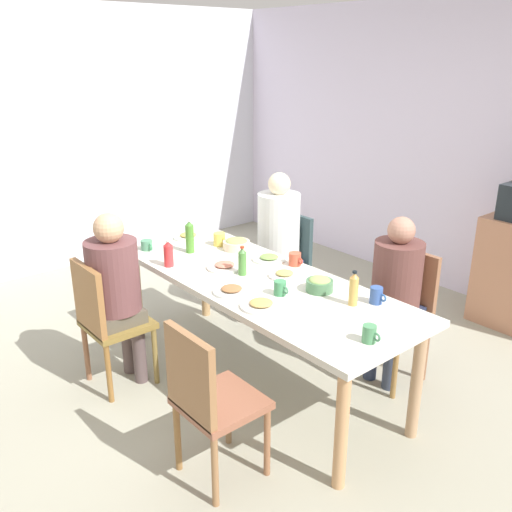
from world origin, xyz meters
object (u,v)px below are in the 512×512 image
(chair_3, at_px, (208,397))
(bottle_1, at_px, (354,289))
(chair_0, at_px, (401,308))
(cup_4, at_px, (295,259))
(bowl_1, at_px, (236,244))
(cup_0, at_px, (147,245))
(plate_0, at_px, (232,290))
(plate_1, at_px, (285,275))
(cup_5, at_px, (280,288))
(bottle_2, at_px, (168,254))
(chair_1, at_px, (106,318))
(plate_3, at_px, (261,305))
(person_1, at_px, (115,284))
(person_0, at_px, (395,285))
(cup_3, at_px, (376,295))
(plate_5, at_px, (269,258))
(plate_2, at_px, (225,266))
(cup_2, at_px, (370,334))
(bottle_0, at_px, (242,261))
(person_2, at_px, (278,235))
(bottle_3, at_px, (190,237))
(bowl_0, at_px, (320,284))
(dining_table, at_px, (256,289))
(chair_2, at_px, (285,262))
(cup_1, at_px, (220,239))
(plate_4, at_px, (188,236))

(chair_3, relative_size, bottle_1, 4.28)
(chair_0, distance_m, cup_4, 0.79)
(bowl_1, relative_size, cup_0, 1.67)
(plate_0, relative_size, plate_1, 1.11)
(cup_5, relative_size, bottle_2, 0.58)
(chair_1, relative_size, cup_0, 7.44)
(plate_3, bearing_deg, chair_1, -149.85)
(plate_1, bearing_deg, person_1, -128.27)
(cup_4, bearing_deg, person_0, 32.15)
(cup_5, bearing_deg, cup_3, 37.96)
(chair_3, xyz_separation_m, plate_1, (-0.47, 0.95, 0.27))
(plate_5, height_order, cup_4, cup_4)
(plate_2, distance_m, cup_2, 1.29)
(chair_1, xyz_separation_m, bottle_0, (0.48, 0.76, 0.34))
(bottle_2, bearing_deg, person_2, 91.92)
(cup_5, height_order, bottle_3, bottle_3)
(bowl_0, height_order, bottle_2, bottle_2)
(cup_4, relative_size, bottle_0, 0.61)
(person_0, height_order, plate_1, person_0)
(chair_0, bearing_deg, bowl_0, -104.52)
(dining_table, relative_size, cup_2, 21.50)
(bottle_2, bearing_deg, cup_0, 172.64)
(person_1, bearing_deg, cup_0, 128.91)
(bowl_0, distance_m, bottle_0, 0.55)
(person_1, bearing_deg, bottle_2, 84.90)
(bowl_0, bearing_deg, plate_3, -97.64)
(bottle_0, bearing_deg, cup_3, 20.80)
(plate_3, distance_m, bottle_3, 1.06)
(chair_2, relative_size, cup_4, 7.54)
(bottle_3, bearing_deg, cup_5, -0.33)
(plate_1, relative_size, bottle_3, 0.84)
(person_1, distance_m, plate_3, 1.03)
(cup_0, distance_m, bottle_3, 0.34)
(cup_0, height_order, cup_1, cup_1)
(plate_1, bearing_deg, bowl_0, 1.54)
(person_1, distance_m, plate_1, 1.10)
(bowl_1, xyz_separation_m, bottle_2, (-0.02, -0.57, 0.05))
(cup_3, relative_size, bottle_3, 0.44)
(cup_1, bearing_deg, chair_3, -38.83)
(person_0, distance_m, bottle_2, 1.53)
(chair_1, distance_m, cup_1, 1.05)
(person_0, bearing_deg, cup_3, -67.91)
(bowl_1, bearing_deg, chair_2, 96.06)
(person_2, xyz_separation_m, bowl_0, (0.99, -0.55, 0.05))
(person_1, xyz_separation_m, plate_1, (0.68, 0.86, 0.05))
(person_2, relative_size, plate_4, 5.44)
(chair_1, relative_size, person_2, 0.71)
(dining_table, relative_size, chair_1, 2.56)
(plate_4, distance_m, bottle_0, 0.88)
(chair_0, distance_m, cup_3, 0.62)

